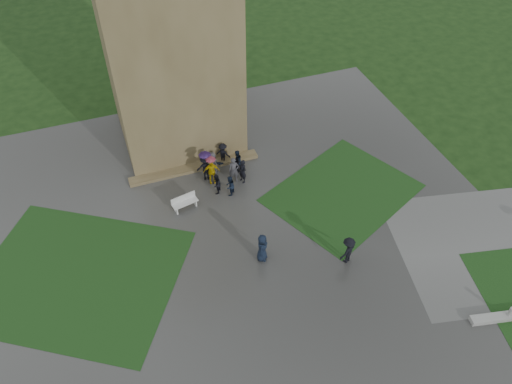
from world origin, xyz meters
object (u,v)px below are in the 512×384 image
object	(u,v)px
tower	(164,17)
pedestrian_mid	(262,248)
bench	(185,202)
pedestrian_near	(348,250)

from	to	relation	value
tower	pedestrian_mid	size ratio (longest dim) A/B	9.47
tower	bench	bearing A→B (deg)	-100.97
tower	pedestrian_near	bearing A→B (deg)	-67.91
tower	bench	world-z (taller)	tower
pedestrian_mid	pedestrian_near	distance (m)	4.82
bench	pedestrian_mid	bearing A→B (deg)	-71.70
tower	pedestrian_mid	world-z (taller)	tower
bench	pedestrian_near	bearing A→B (deg)	-55.39
bench	pedestrian_near	distance (m)	10.56
bench	pedestrian_near	xyz separation A→B (m)	(7.64, -7.28, 0.43)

